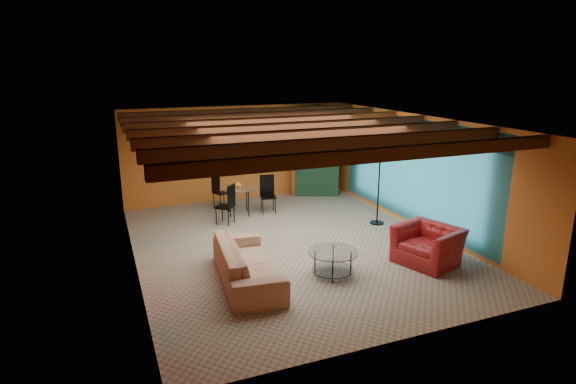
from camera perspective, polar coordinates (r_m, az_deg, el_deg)
name	(u,v)px	position (r m, az deg, el deg)	size (l,w,h in m)	color
room	(290,137)	(9.89, 0.19, 6.66)	(6.52, 8.01, 2.71)	gray
sofa	(247,263)	(8.67, -4.95, -8.49)	(2.40, 0.94, 0.70)	#9C7764
armchair	(428,245)	(9.76, 16.51, -6.16)	(1.16, 1.01, 0.75)	maroon
coffee_table	(333,263)	(8.95, 5.43, -8.51)	(0.94, 0.94, 0.48)	white
dining_table	(238,196)	(12.38, -6.01, -0.47)	(1.94, 1.94, 1.01)	white
armoire	(312,158)	(14.21, 2.97, 4.12)	(1.26, 0.62, 2.21)	brown
floor_lamp	(379,182)	(11.68, 10.90, 1.14)	(0.43, 0.43, 2.09)	black
ceiling_fan	(292,138)	(9.78, 0.44, 6.57)	(1.50, 1.50, 0.44)	#472614
painting	(208,145)	(13.38, -9.68, 5.60)	(1.05, 0.03, 0.65)	black
potted_plant	(313,113)	(14.01, 3.04, 9.55)	(0.44, 0.38, 0.49)	#26661E
vase	(238,174)	(12.24, -6.09, 2.22)	(0.18, 0.18, 0.19)	orange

